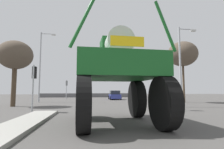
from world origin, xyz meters
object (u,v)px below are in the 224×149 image
at_px(traffic_signal_near_left, 34,78).
at_px(streetlight_far_left, 41,63).
at_px(oversize_sprayer, 116,76).
at_px(streetlight_near_right, 181,62).
at_px(traffic_signal_far_left, 67,85).
at_px(bare_tree_right, 183,54).
at_px(sedan_ahead, 115,95).
at_px(traffic_signal_near_right, 160,73).
at_px(bare_tree_left, 15,56).

relative_size(traffic_signal_near_left, streetlight_far_left, 0.35).
relative_size(oversize_sprayer, streetlight_far_left, 0.60).
relative_size(oversize_sprayer, streetlight_near_right, 0.75).
relative_size(traffic_signal_far_left, bare_tree_right, 0.43).
xyz_separation_m(sedan_ahead, streetlight_far_left, (-10.63, -5.99, 4.37)).
xyz_separation_m(oversize_sprayer, traffic_signal_near_right, (4.18, 4.96, 0.64)).
relative_size(traffic_signal_near_right, streetlight_near_right, 0.52).
height_order(traffic_signal_near_left, streetlight_far_left, streetlight_far_left).
relative_size(sedan_ahead, traffic_signal_near_right, 1.08).
distance_m(sedan_ahead, traffic_signal_near_right, 17.20).
height_order(oversize_sprayer, streetlight_near_right, streetlight_near_right).
xyz_separation_m(traffic_signal_near_right, traffic_signal_far_left, (-9.32, 18.64, -0.37)).
bearing_deg(streetlight_far_left, oversize_sprayer, -64.79).
xyz_separation_m(traffic_signal_near_left, streetlight_near_right, (12.32, 2.28, 1.77)).
relative_size(streetlight_near_right, bare_tree_left, 1.19).
bearing_deg(sedan_ahead, bare_tree_right, -139.21).
height_order(oversize_sprayer, traffic_signal_far_left, oversize_sprayer).
bearing_deg(traffic_signal_near_left, oversize_sprayer, -44.33).
bearing_deg(sedan_ahead, bare_tree_left, 138.07).
distance_m(bare_tree_left, bare_tree_right, 19.21).
bearing_deg(streetlight_far_left, traffic_signal_far_left, 72.52).
distance_m(oversize_sprayer, sedan_ahead, 22.26).
relative_size(traffic_signal_near_right, streetlight_far_left, 0.41).
distance_m(traffic_signal_near_left, traffic_signal_far_left, 18.63).
bearing_deg(bare_tree_left, traffic_signal_near_left, -56.21).
height_order(oversize_sprayer, traffic_signal_near_left, oversize_sprayer).
relative_size(oversize_sprayer, bare_tree_right, 0.71).
relative_size(streetlight_near_right, streetlight_far_left, 0.81).
distance_m(oversize_sprayer, streetlight_near_right, 10.44).
bearing_deg(sedan_ahead, traffic_signal_near_left, 155.39).
height_order(traffic_signal_near_left, bare_tree_left, bare_tree_left).
distance_m(sedan_ahead, bare_tree_right, 12.93).
distance_m(traffic_signal_near_right, bare_tree_right, 10.80).
height_order(traffic_signal_near_right, bare_tree_right, bare_tree_right).
bearing_deg(bare_tree_left, sedan_ahead, 47.01).
bearing_deg(sedan_ahead, traffic_signal_near_right, -175.32).
bearing_deg(streetlight_far_left, bare_tree_right, -9.49).
relative_size(streetlight_far_left, bare_tree_right, 1.19).
bearing_deg(traffic_signal_near_left, traffic_signal_near_right, -0.06).
xyz_separation_m(traffic_signal_near_right, bare_tree_left, (-12.47, 4.81, 2.03)).
bearing_deg(sedan_ahead, traffic_signal_far_left, 80.04).
bearing_deg(bare_tree_right, traffic_signal_near_left, -152.97).
bearing_deg(traffic_signal_far_left, sedan_ahead, -11.02).
bearing_deg(traffic_signal_near_right, bare_tree_right, 51.28).
bearing_deg(bare_tree_right, streetlight_far_left, 170.51).
bearing_deg(bare_tree_right, streetlight_near_right, -120.44).
bearing_deg(traffic_signal_near_left, traffic_signal_far_left, 90.17).
bearing_deg(bare_tree_right, traffic_signal_near_right, -128.72).
distance_m(traffic_signal_near_left, bare_tree_left, 6.28).
relative_size(traffic_signal_near_right, bare_tree_left, 0.61).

